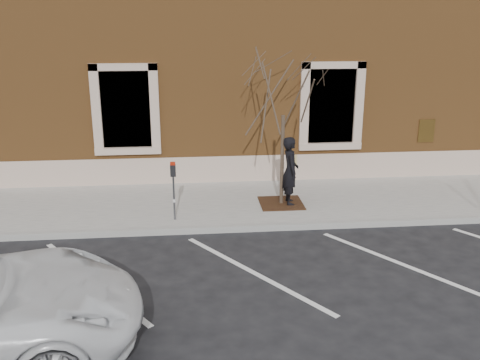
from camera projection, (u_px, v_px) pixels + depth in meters
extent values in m
plane|color=#28282B|center=(242.00, 231.00, 12.92)|extent=(120.00, 120.00, 0.00)
cube|color=beige|center=(236.00, 203.00, 14.56)|extent=(40.00, 3.50, 0.15)
cube|color=#9E9E99|center=(243.00, 229.00, 12.85)|extent=(40.00, 0.12, 0.15)
cube|color=brown|center=(221.00, 43.00, 19.09)|extent=(40.00, 8.50, 8.00)
cube|color=#BEA491|center=(231.00, 169.00, 16.11)|extent=(40.00, 0.06, 0.80)
cube|color=black|center=(126.00, 109.00, 15.40)|extent=(1.40, 0.30, 2.20)
cube|color=#BEA491|center=(128.00, 150.00, 15.59)|extent=(1.90, 0.20, 0.20)
cube|color=black|center=(330.00, 105.00, 15.94)|extent=(1.40, 0.30, 2.20)
cube|color=#BEA491|center=(330.00, 146.00, 16.14)|extent=(1.90, 0.20, 0.20)
imported|color=black|center=(290.00, 171.00, 14.05)|extent=(0.44, 0.67, 1.83)
cylinder|color=#595B60|center=(174.00, 198.00, 13.06)|extent=(0.05, 0.05, 1.11)
cube|color=black|center=(173.00, 171.00, 12.85)|extent=(0.13, 0.10, 0.29)
cube|color=#AE1F0B|center=(173.00, 163.00, 12.80)|extent=(0.12, 0.10, 0.07)
cube|color=white|center=(174.00, 201.00, 13.03)|extent=(0.06, 0.00, 0.08)
cube|color=#3C2713|center=(281.00, 203.00, 14.32)|extent=(1.14, 1.14, 0.03)
cylinder|color=#4C3C2E|center=(282.00, 161.00, 13.96)|extent=(0.09, 0.09, 2.39)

